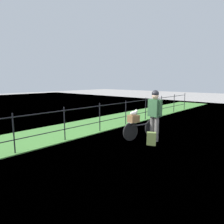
{
  "coord_description": "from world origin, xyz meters",
  "views": [
    {
      "loc": [
        -4.69,
        -3.24,
        1.99
      ],
      "look_at": [
        0.57,
        1.43,
        0.9
      ],
      "focal_mm": 32.79,
      "sensor_mm": 36.0,
      "label": 1
    }
  ],
  "objects": [
    {
      "name": "ground_plane",
      "position": [
        0.0,
        0.0,
        0.0
      ],
      "size": [
        60.0,
        60.0,
        0.0
      ],
      "primitive_type": "plane",
      "color": "#9E9993"
    },
    {
      "name": "wooden_crate",
      "position": [
        0.77,
        0.65,
        0.73
      ],
      "size": [
        0.38,
        0.34,
        0.24
      ],
      "primitive_type": "cube",
      "rotation": [
        0.0,
        0.0,
        -0.22
      ],
      "color": "brown",
      "rests_on": "bicycle_main"
    },
    {
      "name": "backpack_on_paving",
      "position": [
        0.72,
        -0.08,
        0.2
      ],
      "size": [
        0.29,
        0.33,
        0.4
      ],
      "primitive_type": "cube",
      "rotation": [
        0.0,
        0.0,
        2.04
      ],
      "color": "olive",
      "rests_on": "ground"
    },
    {
      "name": "grass_strip",
      "position": [
        0.0,
        3.35,
        0.01
      ],
      "size": [
        27.0,
        2.4,
        0.03
      ],
      "primitive_type": "cube",
      "color": "#478438",
      "rests_on": "ground"
    },
    {
      "name": "terrier_dog",
      "position": [
        0.79,
        0.65,
        0.93
      ],
      "size": [
        0.32,
        0.2,
        0.18
      ],
      "color": "silver",
      "rests_on": "wooden_crate"
    },
    {
      "name": "cyclist_person",
      "position": [
        1.18,
        0.1,
        1.0
      ],
      "size": [
        0.34,
        0.53,
        1.68
      ],
      "color": "slate",
      "rests_on": "ground"
    },
    {
      "name": "bicycle_main",
      "position": [
        1.11,
        0.57,
        0.33
      ],
      "size": [
        1.57,
        0.4,
        0.62
      ],
      "color": "black",
      "rests_on": "ground"
    },
    {
      "name": "iron_fence",
      "position": [
        0.0,
        2.29,
        0.65
      ],
      "size": [
        18.04,
        0.04,
        1.13
      ],
      "color": "black",
      "rests_on": "ground"
    }
  ]
}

